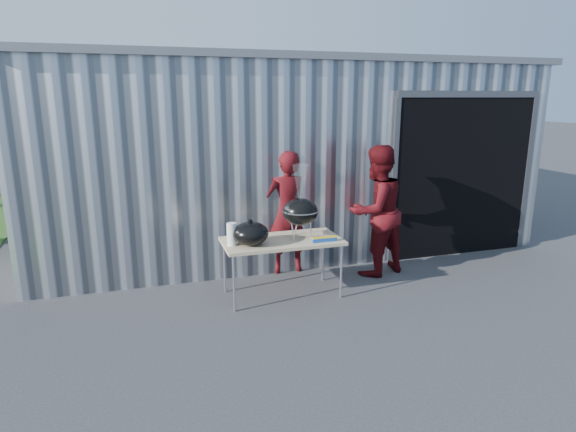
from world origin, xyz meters
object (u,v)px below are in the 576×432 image
object	(u,v)px
kettle_grill	(300,206)
person_cook	(286,213)
person_bystander	(376,211)
folding_table	(282,243)

from	to	relation	value
kettle_grill	person_cook	size ratio (longest dim) A/B	0.53
kettle_grill	person_bystander	size ratio (longest dim) A/B	0.51
folding_table	kettle_grill	bearing A→B (deg)	3.81
folding_table	kettle_grill	world-z (taller)	kettle_grill
person_bystander	person_cook	bearing A→B (deg)	-37.77
kettle_grill	person_cook	distance (m)	0.85
folding_table	person_bystander	bearing A→B (deg)	13.70
folding_table	person_bystander	world-z (taller)	person_bystander
folding_table	person_cook	size ratio (longest dim) A/B	0.84
folding_table	person_cook	bearing A→B (deg)	69.12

